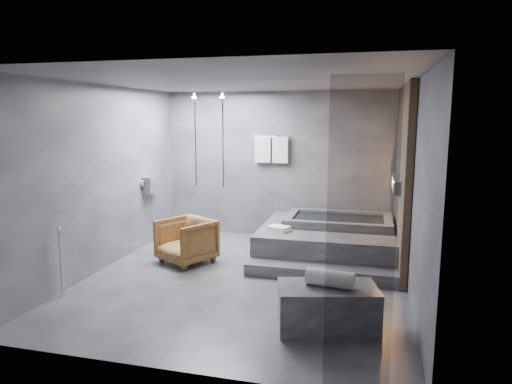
# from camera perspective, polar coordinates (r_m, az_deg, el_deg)

# --- Properties ---
(room) EXTENTS (5.00, 5.04, 2.82)m
(room) POSITION_cam_1_polar(r_m,az_deg,el_deg) (6.49, 2.54, 4.15)
(room) COLOR #2F2F31
(room) RESTS_ON ground
(tub_deck) EXTENTS (2.20, 2.00, 0.50)m
(tub_deck) POSITION_cam_1_polar(r_m,az_deg,el_deg) (7.85, 8.99, -6.03)
(tub_deck) COLOR #343437
(tub_deck) RESTS_ON ground
(tub_step) EXTENTS (2.20, 0.36, 0.18)m
(tub_step) POSITION_cam_1_polar(r_m,az_deg,el_deg) (6.77, 8.00, -9.96)
(tub_step) COLOR #343437
(tub_step) RESTS_ON ground
(concrete_bench) EXTENTS (1.19, 0.84, 0.49)m
(concrete_bench) POSITION_cam_1_polar(r_m,az_deg,el_deg) (5.27, 8.93, -14.03)
(concrete_bench) COLOR #343436
(concrete_bench) RESTS_ON ground
(driftwood_chair) EXTENTS (1.04, 1.05, 0.71)m
(driftwood_chair) POSITION_cam_1_polar(r_m,az_deg,el_deg) (7.45, -8.72, -6.04)
(driftwood_chair) COLOR #492C12
(driftwood_chair) RESTS_ON ground
(rolled_towel) EXTENTS (0.55, 0.27, 0.19)m
(rolled_towel) POSITION_cam_1_polar(r_m,az_deg,el_deg) (5.13, 9.23, -10.62)
(rolled_towel) COLOR white
(rolled_towel) RESTS_ON concrete_bench
(deck_towel) EXTENTS (0.38, 0.32, 0.09)m
(deck_towel) POSITION_cam_1_polar(r_m,az_deg,el_deg) (7.37, 2.83, -4.59)
(deck_towel) COLOR white
(deck_towel) RESTS_ON tub_deck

